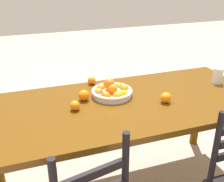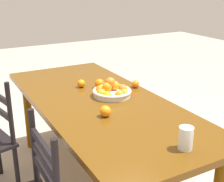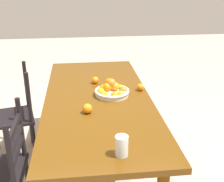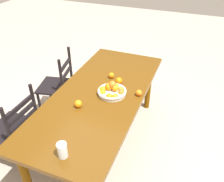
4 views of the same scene
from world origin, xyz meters
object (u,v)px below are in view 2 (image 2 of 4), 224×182
at_px(orange_loose_0, 81,83).
at_px(drinking_glass, 186,138).
at_px(orange_loose_1, 99,84).
at_px(fruit_bowl, 112,91).
at_px(orange_loose_3, 105,111).
at_px(orange_loose_2, 135,84).
at_px(dining_table, 99,110).

xyz_separation_m(orange_loose_0, drinking_glass, (-1.20, -0.08, 0.03)).
height_order(orange_loose_0, orange_loose_1, orange_loose_1).
distance_m(fruit_bowl, orange_loose_0, 0.33).
bearing_deg(orange_loose_3, orange_loose_1, -22.75).
xyz_separation_m(orange_loose_3, drinking_glass, (-0.58, -0.18, 0.03)).
distance_m(orange_loose_0, drinking_glass, 1.20).
bearing_deg(orange_loose_0, fruit_bowl, -157.66).
bearing_deg(drinking_glass, orange_loose_3, 17.09).
bearing_deg(drinking_glass, orange_loose_1, -2.35).
relative_size(fruit_bowl, orange_loose_0, 4.55).
distance_m(orange_loose_1, orange_loose_2, 0.30).
xyz_separation_m(orange_loose_1, orange_loose_3, (-0.53, 0.22, -0.00)).
relative_size(fruit_bowl, orange_loose_2, 4.68).
height_order(dining_table, orange_loose_0, orange_loose_0).
height_order(dining_table, orange_loose_1, orange_loose_1).
relative_size(orange_loose_1, orange_loose_3, 1.05).
xyz_separation_m(fruit_bowl, drinking_glass, (-0.90, 0.05, 0.03)).
bearing_deg(orange_loose_0, orange_loose_3, 170.92).
distance_m(dining_table, orange_loose_0, 0.35).
height_order(orange_loose_3, drinking_glass, drinking_glass).
height_order(orange_loose_0, orange_loose_2, orange_loose_0).
bearing_deg(dining_table, fruit_bowl, -75.74).
height_order(orange_loose_0, drinking_glass, drinking_glass).
bearing_deg(orange_loose_3, fruit_bowl, -34.83).
bearing_deg(drinking_glass, orange_loose_0, 3.71).
distance_m(orange_loose_2, orange_loose_3, 0.63).
xyz_separation_m(fruit_bowl, orange_loose_3, (-0.32, 0.22, -0.00)).
xyz_separation_m(orange_loose_2, drinking_glass, (-0.98, 0.31, 0.03)).
xyz_separation_m(fruit_bowl, orange_loose_1, (0.21, 0.00, 0.00)).
bearing_deg(orange_loose_0, dining_table, 179.82).
xyz_separation_m(orange_loose_0, orange_loose_1, (-0.09, -0.12, 0.01)).
bearing_deg(fruit_bowl, orange_loose_0, 22.34).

